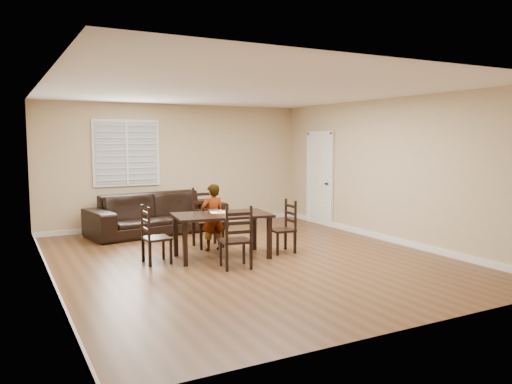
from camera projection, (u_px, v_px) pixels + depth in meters
ground at (247, 258)px, 8.15m from camera, size 7.00×7.00×0.00m
room at (244, 147)px, 8.13m from camera, size 6.04×7.04×2.72m
dining_table at (222, 219)px, 8.13m from camera, size 1.64×1.06×0.72m
chair_near at (206, 219)px, 9.07m from camera, size 0.49×0.46×1.07m
chair_far at (238, 241)px, 7.39m from camera, size 0.49×0.46×0.96m
chair_left at (150, 238)px, 7.73m from camera, size 0.39×0.42×0.92m
chair_right at (287, 228)px, 8.57m from camera, size 0.41×0.43×0.90m
child at (213, 217)px, 8.66m from camera, size 0.43×0.29×1.17m
napkin at (219, 212)px, 8.29m from camera, size 0.34×0.34×0.00m
donut at (220, 211)px, 8.29m from camera, size 0.10×0.10×0.04m
sofa at (158, 213)px, 10.30m from camera, size 2.95×1.55×0.82m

